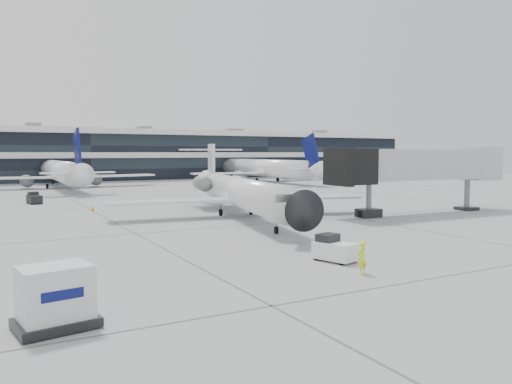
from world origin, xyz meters
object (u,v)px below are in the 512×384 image
jet_bridge (428,165)px  ramp_worker (362,258)px  cargo_uld (55,298)px  regional_jet (239,191)px  baggage_tug (334,249)px

jet_bridge → ramp_worker: size_ratio=12.60×
jet_bridge → cargo_uld: jet_bridge is taller
regional_jet → cargo_uld: 30.53m
jet_bridge → baggage_tug: size_ratio=7.84×
baggage_tug → jet_bridge: bearing=14.2°
ramp_worker → baggage_tug: size_ratio=0.62×
jet_bridge → baggage_tug: (-21.88, -13.30, -4.14)m
baggage_tug → regional_jet: bearing=61.3°
jet_bridge → ramp_worker: bearing=-142.1°
regional_jet → cargo_uld: regional_jet is taller
ramp_worker → cargo_uld: bearing=-8.8°
regional_jet → ramp_worker: (-4.69, -22.85, -1.59)m
regional_jet → baggage_tug: bearing=-90.0°
regional_jet → cargo_uld: size_ratio=10.47×
ramp_worker → baggage_tug: 3.14m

